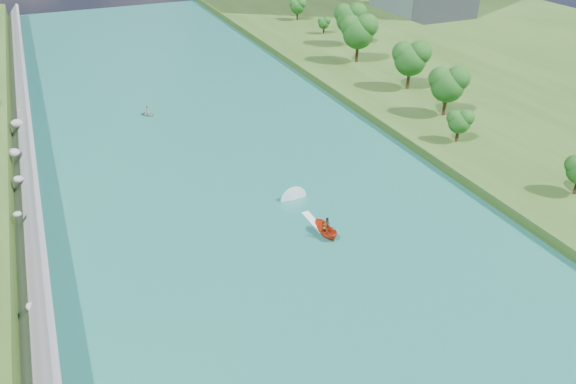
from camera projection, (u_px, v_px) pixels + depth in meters
name	position (u px, v px, depth m)	size (l,w,h in m)	color
ground	(302.00, 272.00, 59.22)	(260.00, 260.00, 0.00)	#2D5119
river_water	(239.00, 186.00, 75.02)	(55.00, 240.00, 0.10)	#1B695B
berm_east	(524.00, 123.00, 91.95)	(44.00, 240.00, 1.50)	#2D5119
riprap_bank	(28.00, 220.00, 64.61)	(3.71, 236.00, 4.15)	slate
trees_east	(427.00, 71.00, 97.35)	(16.04, 143.79, 11.56)	#144D16
motorboat	(319.00, 223.00, 66.08)	(3.60, 18.80, 2.17)	red
raft	(148.00, 113.00, 96.16)	(2.96, 3.10, 1.63)	#999BA1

